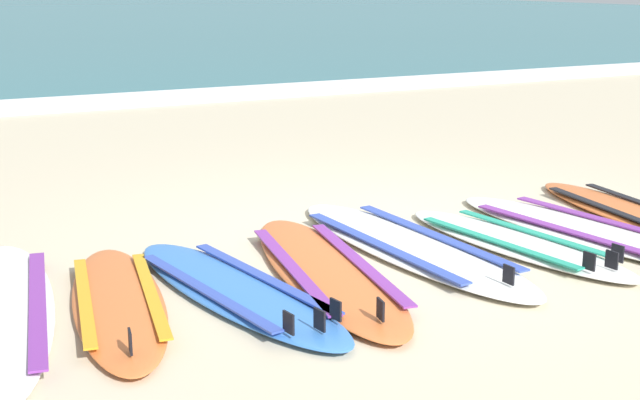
% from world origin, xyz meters
% --- Properties ---
extents(ground_plane, '(80.00, 80.00, 0.00)m').
position_xyz_m(ground_plane, '(0.00, 0.00, 0.00)').
color(ground_plane, beige).
extents(wave_foam_strip, '(80.00, 0.86, 0.11)m').
position_xyz_m(wave_foam_strip, '(0.00, 7.53, 0.06)').
color(wave_foam_strip, white).
rests_on(wave_foam_strip, ground).
extents(surfboard_1, '(0.82, 2.05, 0.18)m').
position_xyz_m(surfboard_1, '(-2.12, -0.43, 0.04)').
color(surfboard_1, orange).
rests_on(surfboard_1, ground).
extents(surfboard_2, '(0.89, 2.20, 0.18)m').
position_xyz_m(surfboard_2, '(-1.47, -0.54, 0.04)').
color(surfboard_2, '#3875CC').
rests_on(surfboard_2, ground).
extents(surfboard_3, '(0.95, 2.43, 0.18)m').
position_xyz_m(surfboard_3, '(-0.84, -0.46, 0.04)').
color(surfboard_3, orange).
rests_on(surfboard_3, ground).
extents(surfboard_4, '(0.79, 2.54, 0.18)m').
position_xyz_m(surfboard_4, '(-0.11, -0.27, 0.04)').
color(surfboard_4, white).
rests_on(surfboard_4, ground).
extents(surfboard_5, '(0.78, 2.04, 0.18)m').
position_xyz_m(surfboard_5, '(0.58, -0.54, 0.04)').
color(surfboard_5, white).
rests_on(surfboard_5, ground).
extents(surfboard_6, '(0.95, 2.47, 0.18)m').
position_xyz_m(surfboard_6, '(1.22, -0.56, 0.04)').
color(surfboard_6, silver).
rests_on(surfboard_6, ground).
extents(surfboard_7, '(0.73, 2.09, 0.18)m').
position_xyz_m(surfboard_7, '(1.87, -0.28, 0.04)').
color(surfboard_7, orange).
rests_on(surfboard_7, ground).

